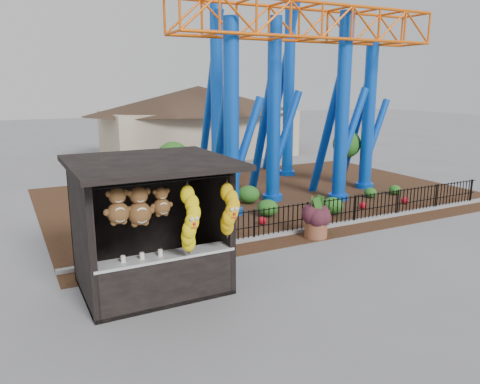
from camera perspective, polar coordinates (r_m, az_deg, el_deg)
name	(u,v)px	position (r m, az deg, el deg)	size (l,w,h in m)	color
ground	(285,281)	(11.84, 5.46, -10.72)	(120.00, 120.00, 0.00)	slate
mulch_bed	(263,196)	(20.31, 2.80, -0.45)	(18.00, 12.00, 0.02)	#331E11
curb	(336,225)	(16.32, 11.64, -3.93)	(18.00, 0.18, 0.12)	gray
prize_booth	(154,229)	(10.89, -10.45, -4.45)	(3.50, 3.40, 3.12)	black
picket_fence	(357,209)	(16.77, 14.11, -2.04)	(12.20, 0.06, 1.00)	black
roller_coaster	(285,42)	(20.59, 5.51, 17.73)	(11.00, 6.37, 10.82)	blue
terracotta_planter	(316,228)	(14.99, 9.23, -4.36)	(0.72, 0.72, 0.62)	brown
planter_foliage	(317,209)	(14.82, 9.32, -2.04)	(0.70, 0.70, 0.64)	#38161F
potted_plant	(320,221)	(15.22, 9.67, -3.50)	(0.84, 0.73, 0.93)	#2D5619
landscaping	(297,200)	(18.39, 6.99, -0.98)	(7.79, 3.72, 0.71)	#235719
pavilion	(199,110)	(31.47, -5.06, 9.98)	(15.00, 15.00, 4.80)	#BFAD8C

